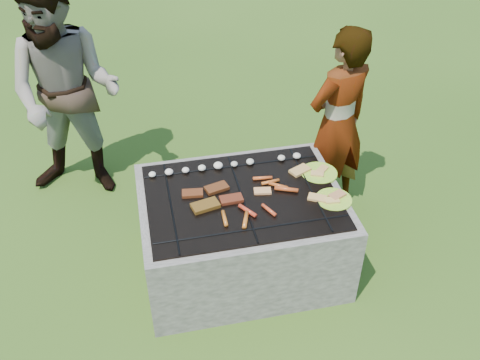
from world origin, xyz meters
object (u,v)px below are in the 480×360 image
at_px(cook, 338,124).
at_px(fire_pit, 242,234).
at_px(plate_far, 319,173).
at_px(bystander, 67,94).
at_px(plate_near, 334,199).

bearing_deg(cook, fire_pit, 11.22).
bearing_deg(plate_far, bystander, 148.64).
distance_m(plate_far, plate_near, 0.28).
height_order(fire_pit, cook, cook).
height_order(plate_far, plate_near, plate_near).
bearing_deg(plate_far, plate_near, -89.74).
bearing_deg(fire_pit, plate_far, 12.93).
bearing_deg(plate_near, fire_pit, 164.54).
bearing_deg(fire_pit, plate_near, -15.46).
bearing_deg(fire_pit, cook, 31.82).
relative_size(fire_pit, cook, 0.89).
distance_m(cook, bystander, 2.00).
xyz_separation_m(plate_near, cook, (0.26, 0.66, 0.12)).
xyz_separation_m(fire_pit, plate_near, (0.56, -0.16, 0.33)).
xyz_separation_m(fire_pit, bystander, (-1.07, 1.13, 0.59)).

